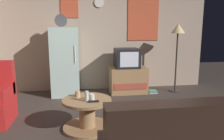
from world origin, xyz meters
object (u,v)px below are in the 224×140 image
object	(u,v)px
crt_tv	(127,58)
book_stack	(153,92)
remote_control	(94,101)
mug_ceramic_white	(92,97)
mug_ceramic_tan	(78,94)
tv_stand	(128,80)
standing_lamp	(178,34)
wine_glass	(87,96)
coffee_table	(87,114)
fridge	(65,62)

from	to	relation	value
crt_tv	book_stack	size ratio (longest dim) A/B	2.63
crt_tv	remote_control	distance (m)	2.15
mug_ceramic_white	mug_ceramic_tan	size ratio (longest dim) A/B	1.00
tv_stand	standing_lamp	bearing A→B (deg)	-4.05
standing_lamp	wine_glass	size ratio (longest dim) A/B	10.60
mug_ceramic_tan	book_stack	xyz separation A→B (m)	(1.70, 1.49, -0.47)
mug_ceramic_white	coffee_table	bearing A→B (deg)	145.36
tv_stand	mug_ceramic_white	size ratio (longest dim) A/B	9.33
fridge	tv_stand	world-z (taller)	fridge
standing_lamp	crt_tv	bearing A→B (deg)	176.11
coffee_table	wine_glass	world-z (taller)	wine_glass
fridge	book_stack	distance (m)	2.11
standing_lamp	coffee_table	distance (m)	2.96
mug_ceramic_white	standing_lamp	bearing A→B (deg)	40.12
coffee_table	mug_ceramic_white	size ratio (longest dim) A/B	8.00
crt_tv	mug_ceramic_white	world-z (taller)	crt_tv
crt_tv	mug_ceramic_tan	bearing A→B (deg)	-124.18
crt_tv	standing_lamp	bearing A→B (deg)	-3.89
fridge	crt_tv	xyz separation A→B (m)	(1.39, -0.04, 0.06)
mug_ceramic_tan	remote_control	size ratio (longest dim) A/B	0.60
crt_tv	wine_glass	distance (m)	2.14
standing_lamp	fridge	bearing A→B (deg)	177.34
wine_glass	mug_ceramic_tan	xyz separation A→B (m)	(-0.13, 0.24, -0.03)
coffee_table	mug_ceramic_white	xyz separation A→B (m)	(0.07, -0.05, 0.28)
coffee_table	fridge	bearing A→B (deg)	102.54
standing_lamp	mug_ceramic_tan	world-z (taller)	standing_lamp
remote_control	mug_ceramic_tan	bearing A→B (deg)	125.74
mug_ceramic_tan	remote_control	xyz separation A→B (m)	(0.22, -0.28, -0.03)
fridge	remote_control	xyz separation A→B (m)	(0.49, -1.96, -0.28)
coffee_table	remote_control	size ratio (longest dim) A/B	4.80
fridge	standing_lamp	bearing A→B (deg)	-2.66
coffee_table	wine_glass	distance (m)	0.32
tv_stand	remote_control	world-z (taller)	tv_stand
tv_stand	crt_tv	size ratio (longest dim) A/B	1.56
mug_ceramic_tan	wine_glass	bearing A→B (deg)	-61.12
fridge	mug_ceramic_white	xyz separation A→B (m)	(0.47, -1.87, -0.25)
crt_tv	remote_control	xyz separation A→B (m)	(-0.89, -1.92, -0.34)
coffee_table	mug_ceramic_white	distance (m)	0.29
standing_lamp	tv_stand	bearing A→B (deg)	175.95
book_stack	remote_control	bearing A→B (deg)	-129.88
mug_ceramic_white	book_stack	world-z (taller)	mug_ceramic_white
coffee_table	book_stack	world-z (taller)	coffee_table
fridge	tv_stand	distance (m)	1.49
standing_lamp	remote_control	size ratio (longest dim) A/B	10.60
coffee_table	wine_glass	xyz separation A→B (m)	(-0.00, -0.10, 0.31)
mug_ceramic_white	book_stack	distance (m)	2.30
standing_lamp	mug_ceramic_white	distance (m)	2.84
coffee_table	wine_glass	bearing A→B (deg)	-91.60
tv_stand	book_stack	size ratio (longest dim) A/B	4.09
book_stack	tv_stand	bearing A→B (deg)	164.95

